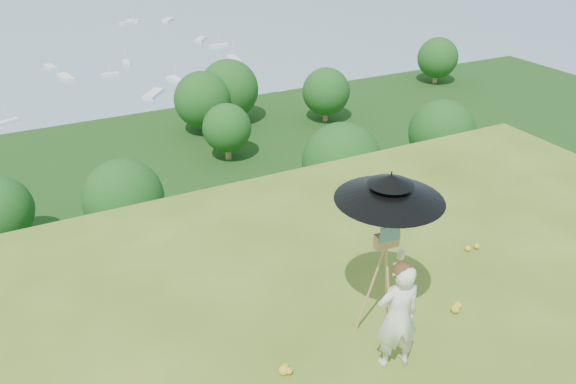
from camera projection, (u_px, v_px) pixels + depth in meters
forest_slope at (131, 354)px, 47.37m from camera, size 140.00×56.00×22.00m
shoreline_tier at (75, 214)px, 82.20m from camera, size 170.00×28.00×8.00m
bay_water at (8, 14)px, 211.47m from camera, size 700.00×700.00×0.00m
slope_trees at (106, 210)px, 40.83m from camera, size 110.00×50.00×6.00m
harbor_town at (66, 174)px, 79.16m from camera, size 110.00×22.00×5.00m
painter at (398, 316)px, 6.72m from camera, size 0.61×0.46×1.50m
field_easel at (383, 280)px, 7.21m from camera, size 0.70×0.70×1.68m
sun_umbrella at (388, 209)px, 6.75m from camera, size 1.41×1.41×1.00m
painter_cap at (403, 268)px, 6.38m from camera, size 0.26×0.29×0.10m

